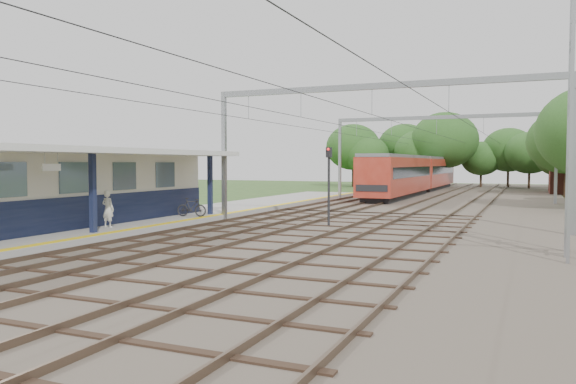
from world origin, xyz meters
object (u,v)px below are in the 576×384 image
Objects in this scene: person at (108,209)px; signal_post at (329,179)px; bicycle at (191,207)px; train at (417,173)px.

person is 10.27m from signal_post.
bicycle is at bearing -155.38° from signal_post.
train is at bearing -18.02° from bicycle.
person is at bearing 165.65° from bicycle.
person is at bearing -122.06° from signal_post.
train reaches higher than bicycle.
train is (6.10, 39.09, 0.95)m from person.
bicycle is 0.05× the size of train.
signal_post reaches higher than bicycle.
bicycle is (0.57, 5.68, -0.31)m from person.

